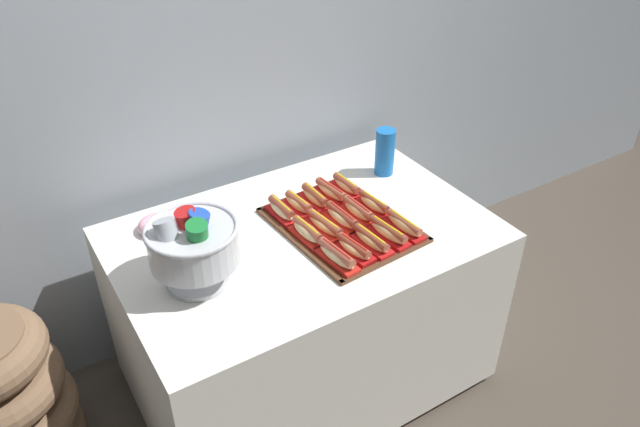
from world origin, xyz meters
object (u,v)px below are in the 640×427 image
at_px(hot_dog_2, 371,241).
at_px(hot_dog_13, 331,192).
at_px(hot_dog_5, 308,232).
at_px(hot_dog_3, 388,233).
at_px(hot_dog_0, 336,256).
at_px(hot_dog_11, 299,204).
at_px(serving_tray, 342,225).
at_px(hot_dog_10, 282,210).
at_px(hot_dog_4, 404,226).
at_px(hot_dog_9, 374,205).
at_px(hot_dog_6, 325,226).
at_px(punch_bowl, 193,244).
at_px(hot_dog_14, 347,186).
at_px(buffet_table, 304,306).
at_px(hot_dog_1, 354,249).
at_px(hot_dog_7, 342,218).
at_px(hot_dog_12, 315,198).
at_px(donut, 157,226).
at_px(hot_dog_8, 358,211).
at_px(floor_vase, 1,402).
at_px(cup_stack, 385,152).

relative_size(hot_dog_2, hot_dog_13, 1.02).
bearing_deg(hot_dog_5, hot_dog_3, -32.26).
xyz_separation_m(hot_dog_0, hot_dog_11, (0.05, 0.33, -0.00)).
distance_m(serving_tray, hot_dog_10, 0.23).
distance_m(hot_dog_4, hot_dog_9, 0.17).
bearing_deg(hot_dog_6, hot_dog_2, -61.57).
xyz_separation_m(hot_dog_13, punch_bowl, (-0.62, -0.18, 0.12)).
bearing_deg(hot_dog_2, hot_dog_14, 69.55).
bearing_deg(hot_dog_4, buffet_table, 146.28).
bearing_deg(hot_dog_13, hot_dog_1, -110.45).
xyz_separation_m(hot_dog_1, punch_bowl, (-0.50, 0.16, 0.12)).
relative_size(buffet_table, hot_dog_6, 7.04).
bearing_deg(hot_dog_14, hot_dog_3, -98.81).
bearing_deg(hot_dog_11, hot_dog_7, -61.57).
bearing_deg(hot_dog_3, hot_dog_13, 93.99).
distance_m(hot_dog_3, hot_dog_14, 0.34).
height_order(hot_dog_5, hot_dog_6, hot_dog_5).
height_order(hot_dog_10, hot_dog_11, hot_dog_10).
xyz_separation_m(serving_tray, hot_dog_1, (-0.06, -0.17, 0.03)).
relative_size(hot_dog_4, hot_dog_14, 1.16).
xyz_separation_m(serving_tray, hot_dog_10, (-0.16, 0.15, 0.03)).
relative_size(hot_dog_12, hot_dog_13, 0.93).
xyz_separation_m(hot_dog_11, hot_dog_14, (0.22, 0.02, -0.00)).
distance_m(hot_dog_11, donut, 0.52).
xyz_separation_m(hot_dog_1, hot_dog_9, (0.21, 0.18, 0.00)).
xyz_separation_m(hot_dog_5, hot_dog_8, (0.22, 0.02, -0.00)).
xyz_separation_m(hot_dog_5, hot_dog_9, (0.30, 0.02, -0.00)).
xyz_separation_m(hot_dog_7, hot_dog_11, (-0.09, 0.16, -0.00)).
distance_m(hot_dog_2, hot_dog_14, 0.36).
bearing_deg(hot_dog_14, serving_tray, -128.28).
distance_m(hot_dog_5, hot_dog_14, 0.34).
relative_size(hot_dog_8, hot_dog_12, 1.00).
bearing_deg(hot_dog_5, donut, 141.45).
distance_m(hot_dog_3, hot_dog_11, 0.36).
distance_m(hot_dog_2, hot_dog_7, 0.17).
xyz_separation_m(floor_vase, cup_stack, (1.59, -0.06, 0.56)).
bearing_deg(donut, hot_dog_13, -13.91).
xyz_separation_m(hot_dog_3, hot_dog_12, (-0.10, 0.32, -0.00)).
bearing_deg(buffet_table, hot_dog_2, -54.71).
relative_size(serving_tray, hot_dog_10, 3.42).
height_order(punch_bowl, donut, punch_bowl).
xyz_separation_m(floor_vase, hot_dog_7, (1.23, -0.28, 0.50)).
relative_size(hot_dog_1, hot_dog_7, 0.93).
distance_m(buffet_table, hot_dog_1, 0.45).
distance_m(hot_dog_4, hot_dog_5, 0.34).
bearing_deg(hot_dog_13, hot_dog_8, -86.01).
bearing_deg(hot_dog_9, hot_dog_10, 155.18).
xyz_separation_m(hot_dog_0, hot_dog_10, (-0.02, 0.33, 0.00)).
height_order(serving_tray, hot_dog_4, hot_dog_4).
relative_size(hot_dog_1, hot_dog_11, 1.04).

